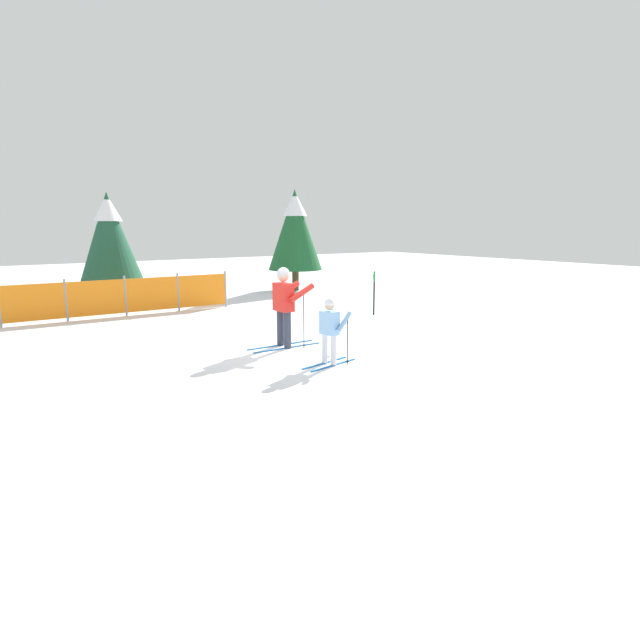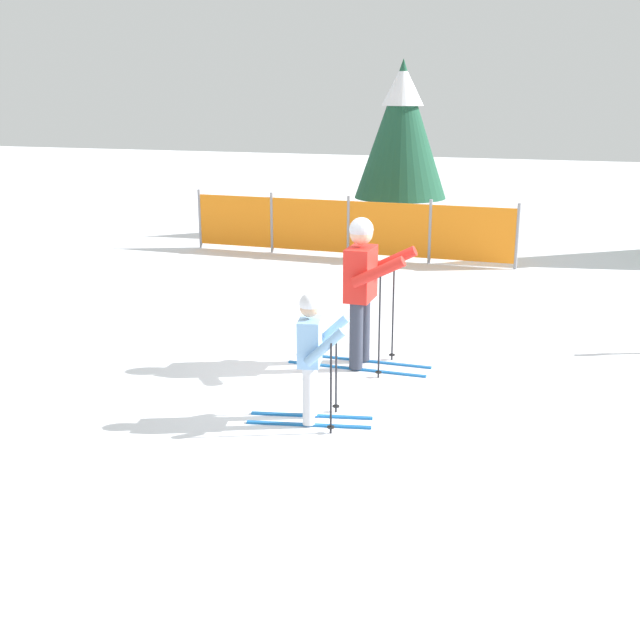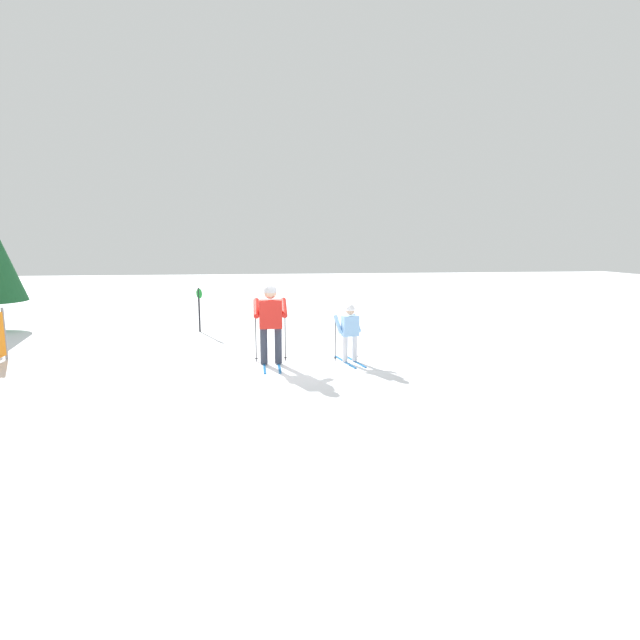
# 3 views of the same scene
# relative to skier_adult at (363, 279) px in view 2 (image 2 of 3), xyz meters

# --- Properties ---
(ground_plane) EXTENTS (60.00, 60.00, 0.00)m
(ground_plane) POSITION_rel_skier_adult_xyz_m (0.01, -0.21, -1.02)
(ground_plane) COLOR white
(skier_adult) EXTENTS (1.61, 0.71, 1.70)m
(skier_adult) POSITION_rel_skier_adult_xyz_m (0.00, 0.00, 0.00)
(skier_adult) COLOR #1966B2
(skier_adult) RESTS_ON ground_plane
(skier_child) EXTENTS (1.21, 0.59, 1.25)m
(skier_child) POSITION_rel_skier_adult_xyz_m (-0.03, -1.69, -0.29)
(skier_child) COLOR #1966B2
(skier_child) RESTS_ON ground_plane
(safety_fence) EXTENTS (6.21, 0.14, 1.16)m
(safety_fence) POSITION_rel_skier_adult_xyz_m (-1.88, 5.86, -0.44)
(safety_fence) COLOR gray
(safety_fence) RESTS_ON ground_plane
(conifer_near) EXTENTS (1.98, 1.98, 3.67)m
(conifer_near) POSITION_rel_skier_adult_xyz_m (-1.57, 8.82, 1.25)
(conifer_near) COLOR #4C3823
(conifer_near) RESTS_ON ground_plane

